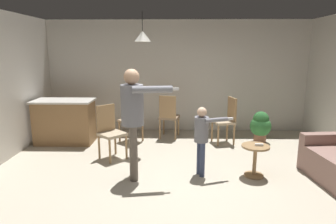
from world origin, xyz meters
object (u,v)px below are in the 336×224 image
at_px(dining_chair_by_counter, 133,118).
at_px(spare_remote_on_table, 259,145).
at_px(potted_plant_corner, 261,126).
at_px(kitchen_counter, 65,121).
at_px(side_table_by_couch, 255,157).
at_px(dining_chair_centre_back, 169,115).
at_px(dining_chair_near_wall, 110,130).
at_px(dining_chair_spare, 227,118).
at_px(person_adult, 133,112).
at_px(person_child, 202,134).

relative_size(dining_chair_by_counter, spare_remote_on_table, 7.69).
bearing_deg(potted_plant_corner, kitchen_counter, -178.58).
distance_m(side_table_by_couch, dining_chair_centre_back, 2.52).
bearing_deg(side_table_by_couch, kitchen_counter, 155.41).
height_order(dining_chair_near_wall, dining_chair_spare, same).
bearing_deg(potted_plant_corner, dining_chair_centre_back, 171.81).
relative_size(kitchen_counter, side_table_by_couch, 2.42).
relative_size(dining_chair_by_counter, dining_chair_spare, 1.00).
height_order(person_adult, dining_chair_centre_back, person_adult).
bearing_deg(spare_remote_on_table, dining_chair_by_counter, 141.59).
bearing_deg(dining_chair_spare, spare_remote_on_table, 173.10).
bearing_deg(dining_chair_spare, person_child, 144.46).
bearing_deg(dining_chair_centre_back, person_child, -62.98).
bearing_deg(dining_chair_near_wall, dining_chair_centre_back, -175.31).
bearing_deg(person_adult, potted_plant_corner, 118.34).
relative_size(side_table_by_couch, dining_chair_by_counter, 0.52).
distance_m(side_table_by_couch, dining_chair_spare, 1.76).
bearing_deg(person_child, side_table_by_couch, 68.41).
height_order(person_child, potted_plant_corner, person_child).
relative_size(side_table_by_couch, spare_remote_on_table, 4.00).
height_order(side_table_by_couch, person_adult, person_adult).
xyz_separation_m(person_child, potted_plant_corner, (1.44, 1.75, -0.32)).
distance_m(dining_chair_by_counter, dining_chair_near_wall, 1.01).
distance_m(side_table_by_couch, dining_chair_by_counter, 2.81).
height_order(side_table_by_couch, dining_chair_by_counter, dining_chair_by_counter).
relative_size(person_adult, spare_remote_on_table, 13.30).
bearing_deg(potted_plant_corner, person_child, -129.46).
relative_size(person_child, dining_chair_centre_back, 1.13).
distance_m(kitchen_counter, spare_remote_on_table, 4.08).
relative_size(person_adult, person_child, 1.53).
relative_size(kitchen_counter, person_child, 1.12).
bearing_deg(spare_remote_on_table, dining_chair_centre_back, 124.99).
xyz_separation_m(side_table_by_couch, dining_chair_spare, (-0.16, 1.74, 0.22)).
xyz_separation_m(potted_plant_corner, spare_remote_on_table, (-0.55, -1.80, 0.16)).
relative_size(side_table_by_couch, potted_plant_corner, 0.75).
relative_size(kitchen_counter, dining_chair_spare, 1.26).
bearing_deg(dining_chair_spare, side_table_by_couch, 171.65).
xyz_separation_m(side_table_by_couch, spare_remote_on_table, (0.05, -0.02, 0.21)).
bearing_deg(dining_chair_centre_back, dining_chair_spare, -3.17).
relative_size(side_table_by_couch, dining_chair_near_wall, 0.52).
xyz_separation_m(side_table_by_couch, dining_chair_near_wall, (-2.49, 0.79, 0.22)).
bearing_deg(spare_remote_on_table, person_child, 176.86).
bearing_deg(person_child, person_adult, -102.54).
distance_m(kitchen_counter, dining_chair_spare, 3.51).
bearing_deg(potted_plant_corner, side_table_by_couch, -108.40).
bearing_deg(dining_chair_spare, dining_chair_near_wall, 98.75).
bearing_deg(person_adult, dining_chair_centre_back, 158.52).
bearing_deg(spare_remote_on_table, side_table_by_couch, 156.56).
bearing_deg(dining_chair_by_counter, potted_plant_corner, -51.21).
distance_m(person_adult, dining_chair_near_wall, 1.18).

